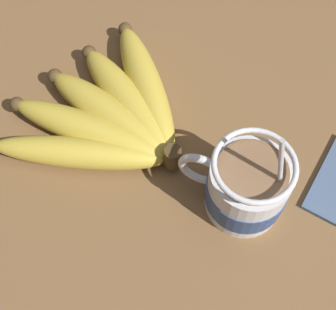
% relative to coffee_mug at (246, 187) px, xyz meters
% --- Properties ---
extents(table, '(1.08, 1.08, 0.03)m').
position_rel_coffee_mug_xyz_m(table, '(0.02, 0.01, -0.06)').
color(table, brown).
rests_on(table, ground).
extents(coffee_mug, '(0.12, 0.09, 0.15)m').
position_rel_coffee_mug_xyz_m(coffee_mug, '(0.00, 0.00, 0.00)').
color(coffee_mug, silver).
rests_on(coffee_mug, table).
extents(banana_bunch, '(0.23, 0.26, 0.04)m').
position_rel_coffee_mug_xyz_m(banana_bunch, '(0.18, -0.05, -0.02)').
color(banana_bunch, '#4C381E').
rests_on(banana_bunch, table).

